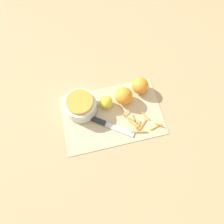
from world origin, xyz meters
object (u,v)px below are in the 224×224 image
(orange_left, at_px, (124,96))
(orange_right, at_px, (140,86))
(lemon, at_px, (106,102))
(bowl_speckled, at_px, (81,105))
(knife, at_px, (101,122))

(orange_left, distance_m, orange_right, 0.09)
(orange_right, relative_size, lemon, 1.28)
(bowl_speckled, relative_size, orange_right, 1.84)
(orange_left, relative_size, orange_right, 1.04)
(bowl_speckled, distance_m, orange_left, 0.20)
(bowl_speckled, height_order, knife, bowl_speckled)
(orange_left, bearing_deg, lemon, -175.26)
(orange_right, bearing_deg, knife, -150.90)
(knife, bearing_deg, bowl_speckled, 166.34)
(orange_right, xyz_separation_m, lemon, (-0.17, -0.04, -0.01))
(knife, height_order, orange_left, orange_left)
(bowl_speckled, relative_size, orange_left, 1.76)
(orange_left, bearing_deg, bowl_speckled, -179.47)
(bowl_speckled, height_order, orange_right, bowl_speckled)
(knife, xyz_separation_m, lemon, (0.04, 0.08, 0.02))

